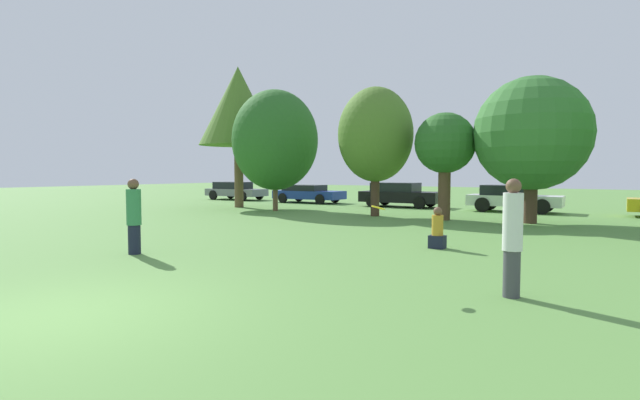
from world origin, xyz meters
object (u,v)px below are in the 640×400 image
Objects in this scene: person_thrower at (134,216)px; parked_car_blue at (308,193)px; tree_3 at (445,145)px; parked_car_white at (512,198)px; frisbee at (378,208)px; tree_0 at (238,107)px; tree_2 at (375,135)px; bystander_sitting at (437,231)px; tree_1 at (275,140)px; tree_4 at (532,134)px; parked_car_black at (400,194)px; person_catcher at (512,236)px; parked_car_grey at (235,190)px.

person_thrower reaches higher than parked_car_blue.
tree_3 reaches higher than parked_car_white.
tree_0 is (-14.81, 12.68, 4.18)m from frisbee.
tree_2 is at bearing 116.90° from frisbee.
parked_car_blue reaches higher than bystander_sitting.
frisbee is 0.04× the size of tree_1.
tree_2 is (8.77, -0.77, -1.95)m from tree_0.
person_thrower is at bearing -66.28° from tree_1.
frisbee is 0.04× the size of tree_4.
person_thrower is at bearing -87.74° from parked_car_black.
parked_car_black is (-1.42, 5.88, -2.87)m from tree_2.
person_catcher is at bearing -79.99° from parked_car_white.
tree_3 is 0.95× the size of parked_car_black.
tree_2 is at bearing -130.62° from parked_car_white.
person_catcher is 0.42× the size of tree_3.
person_thrower is 8.36m from person_catcher.
parked_car_black is 6.04m from parked_car_white.
frisbee is 0.03× the size of tree_0.
tree_0 is 15.24m from tree_4.
frisbee reaches higher than bystander_sitting.
parked_car_grey is (-8.57, 6.26, -2.87)m from tree_1.
tree_3 is (8.67, 0.02, -0.50)m from tree_1.
tree_4 reaches higher than bystander_sitting.
tree_3 reaches higher than person_catcher.
tree_4 reaches higher than tree_3.
bystander_sitting is 17.15m from tree_0.
tree_0 is 3.91m from tree_1.
tree_2 is at bearing 178.28° from tree_3.
tree_4 is at bearing 4.18° from tree_2.
tree_3 is at bearing 107.61° from bystander_sitting.
parked_car_black is at bearing 55.67° from tree_1.
parked_car_white is at bearing 108.07° from tree_4.
frisbee is 0.06× the size of tree_3.
tree_0 reaches higher than parked_car_white.
tree_4 is at bearing -23.25° from parked_car_blue.
person_catcher is 17.44m from parked_car_white.
parked_car_grey is (-17.24, 6.25, -2.37)m from tree_3.
frisbee is 12.54m from tree_4.
parked_car_grey is at bearing -43.16° from person_catcher.
tree_3 is at bearing -21.41° from parked_car_grey.
bystander_sitting is 13.05m from parked_car_white.
person_catcher reaches higher than person_thrower.
frisbee is 0.05× the size of parked_car_black.
parked_car_blue is at bearing 176.57° from parked_car_black.
tree_1 is at bearing -178.86° from tree_2.
tree_2 is 6.33m from tree_4.
tree_3 reaches higher than frisbee.
tree_1 is at bearing -37.65° from parked_car_grey.
tree_3 is at bearing -170.00° from tree_4.
tree_0 is 1.40× the size of tree_4.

